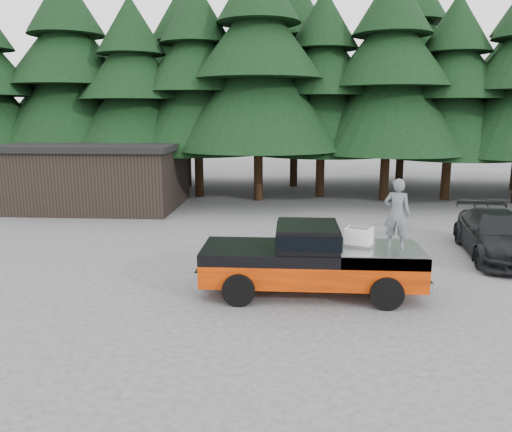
# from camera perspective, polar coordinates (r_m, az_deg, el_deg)

# --- Properties ---
(ground) EXTENTS (120.00, 120.00, 0.00)m
(ground) POSITION_cam_1_polar(r_m,az_deg,el_deg) (13.89, 0.63, -8.57)
(ground) COLOR #454648
(ground) RESTS_ON ground
(pickup_truck) EXTENTS (6.00, 2.04, 1.33)m
(pickup_truck) POSITION_cam_1_polar(r_m,az_deg,el_deg) (13.59, 6.25, -6.14)
(pickup_truck) COLOR #E23B00
(pickup_truck) RESTS_ON ground
(truck_cab) EXTENTS (1.66, 1.90, 0.59)m
(truck_cab) POSITION_cam_1_polar(r_m,az_deg,el_deg) (13.32, 5.91, -2.21)
(truck_cab) COLOR black
(truck_cab) RESTS_ON pickup_truck
(air_compressor) EXTENTS (0.84, 0.77, 0.47)m
(air_compressor) POSITION_cam_1_polar(r_m,az_deg,el_deg) (13.61, 11.72, -2.36)
(air_compressor) COLOR silver
(air_compressor) RESTS_ON pickup_truck
(man_on_bed) EXTENTS (0.77, 0.62, 1.84)m
(man_on_bed) POSITION_cam_1_polar(r_m,az_deg,el_deg) (13.46, 15.80, 0.28)
(man_on_bed) COLOR #525659
(man_on_bed) RESTS_ON pickup_truck
(parked_car) EXTENTS (2.71, 5.42, 1.51)m
(parked_car) POSITION_cam_1_polar(r_m,az_deg,el_deg) (18.77, 25.87, -1.96)
(parked_car) COLOR black
(parked_car) RESTS_ON ground
(utility_building) EXTENTS (8.40, 6.40, 3.30)m
(utility_building) POSITION_cam_1_polar(r_m,az_deg,el_deg) (27.01, -17.33, 4.53)
(utility_building) COLOR black
(utility_building) RESTS_ON ground
(treeline) EXTENTS (60.15, 16.05, 17.50)m
(treeline) POSITION_cam_1_polar(r_m,az_deg,el_deg) (30.34, 3.42, 17.24)
(treeline) COLOR black
(treeline) RESTS_ON ground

